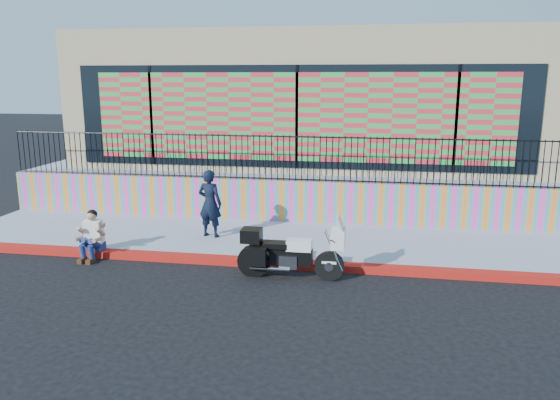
# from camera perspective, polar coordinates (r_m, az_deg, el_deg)

# --- Properties ---
(ground) EXTENTS (90.00, 90.00, 0.00)m
(ground) POSITION_cam_1_polar(r_m,az_deg,el_deg) (11.64, -1.21, -6.93)
(ground) COLOR black
(ground) RESTS_ON ground
(red_curb) EXTENTS (16.00, 0.30, 0.15)m
(red_curb) POSITION_cam_1_polar(r_m,az_deg,el_deg) (11.62, -1.22, -6.59)
(red_curb) COLOR red
(red_curb) RESTS_ON ground
(sidewalk) EXTENTS (16.00, 3.00, 0.15)m
(sidewalk) POSITION_cam_1_polar(r_m,az_deg,el_deg) (13.16, 0.16, -4.26)
(sidewalk) COLOR #8F95AB
(sidewalk) RESTS_ON ground
(mural_wall) EXTENTS (16.00, 0.20, 1.10)m
(mural_wall) POSITION_cam_1_polar(r_m,az_deg,el_deg) (14.53, 1.23, -0.09)
(mural_wall) COLOR #FF43B4
(mural_wall) RESTS_ON sidewalk
(metal_fence) EXTENTS (15.80, 0.04, 1.20)m
(metal_fence) POSITION_cam_1_polar(r_m,az_deg,el_deg) (14.32, 1.25, 4.40)
(metal_fence) COLOR black
(metal_fence) RESTS_ON mural_wall
(elevated_platform) EXTENTS (16.00, 10.00, 1.25)m
(elevated_platform) POSITION_cam_1_polar(r_m,az_deg,el_deg) (19.51, 3.48, 2.95)
(elevated_platform) COLOR #8F95AB
(elevated_platform) RESTS_ON ground
(storefront_building) EXTENTS (14.00, 8.06, 4.00)m
(storefront_building) POSITION_cam_1_polar(r_m,az_deg,el_deg) (19.03, 3.51, 10.65)
(storefront_building) COLOR tan
(storefront_building) RESTS_ON elevated_platform
(police_motorcycle) EXTENTS (2.10, 0.69, 1.31)m
(police_motorcycle) POSITION_cam_1_polar(r_m,az_deg,el_deg) (10.83, 0.96, -5.41)
(police_motorcycle) COLOR black
(police_motorcycle) RESTS_ON ground
(police_officer) EXTENTS (0.66, 0.50, 1.64)m
(police_officer) POSITION_cam_1_polar(r_m,az_deg,el_deg) (13.15, -7.33, -0.35)
(police_officer) COLOR black
(police_officer) RESTS_ON sidewalk
(seated_man) EXTENTS (0.54, 0.71, 1.06)m
(seated_man) POSITION_cam_1_polar(r_m,az_deg,el_deg) (12.65, -19.16, -3.92)
(seated_man) COLOR navy
(seated_man) RESTS_ON ground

